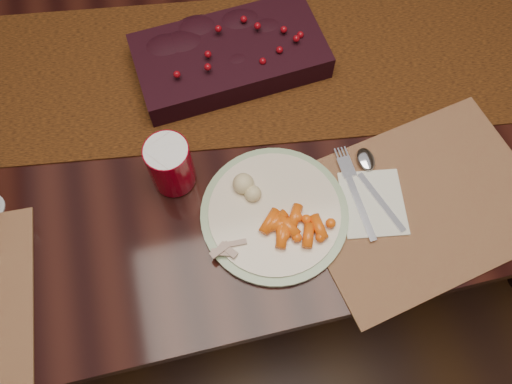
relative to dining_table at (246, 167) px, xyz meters
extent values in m
plane|color=black|center=(0.00, 0.00, -0.38)|extent=(5.00, 5.00, 0.00)
cube|color=black|center=(0.00, 0.00, 0.00)|extent=(1.80, 1.00, 0.75)
cube|color=#3F2208|center=(-0.05, 0.05, 0.38)|extent=(1.90, 0.63, 0.00)
cube|color=brown|center=(0.27, -0.33, 0.38)|extent=(0.49, 0.40, 0.00)
cylinder|color=beige|center=(-0.01, -0.30, 0.39)|extent=(0.31, 0.31, 0.02)
cube|color=white|center=(0.17, -0.32, 0.38)|extent=(0.13, 0.15, 0.00)
cylinder|color=maroon|center=(-0.17, -0.18, 0.43)|extent=(0.10, 0.10, 0.11)
camera|label=1|loc=(-0.12, -0.61, 1.23)|focal=35.00mm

